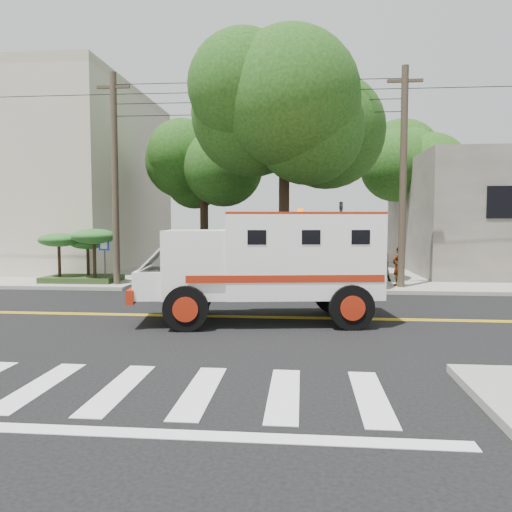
# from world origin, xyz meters

# --- Properties ---
(ground) EXTENTS (100.00, 100.00, 0.00)m
(ground) POSITION_xyz_m (0.00, 0.00, 0.00)
(ground) COLOR black
(ground) RESTS_ON ground
(sidewalk_ne) EXTENTS (17.00, 17.00, 0.15)m
(sidewalk_ne) POSITION_xyz_m (13.50, 13.50, 0.07)
(sidewalk_ne) COLOR gray
(sidewalk_ne) RESTS_ON ground
(sidewalk_nw) EXTENTS (17.00, 17.00, 0.15)m
(sidewalk_nw) POSITION_xyz_m (-13.50, 13.50, 0.07)
(sidewalk_nw) COLOR gray
(sidewalk_nw) RESTS_ON ground
(building_left) EXTENTS (16.00, 14.00, 10.00)m
(building_left) POSITION_xyz_m (-15.50, 15.00, 5.15)
(building_left) COLOR #C0B39E
(building_left) RESTS_ON sidewalk_nw
(utility_pole_left) EXTENTS (0.28, 0.28, 9.00)m
(utility_pole_left) POSITION_xyz_m (-5.60, 6.00, 4.50)
(utility_pole_left) COLOR #382D23
(utility_pole_left) RESTS_ON ground
(utility_pole_right) EXTENTS (0.28, 0.28, 9.00)m
(utility_pole_right) POSITION_xyz_m (6.30, 6.20, 4.50)
(utility_pole_right) COLOR #382D23
(utility_pole_right) RESTS_ON ground
(tree_main) EXTENTS (6.08, 5.70, 9.85)m
(tree_main) POSITION_xyz_m (1.94, 6.21, 7.20)
(tree_main) COLOR black
(tree_main) RESTS_ON ground
(tree_left) EXTENTS (4.48, 4.20, 7.70)m
(tree_left) POSITION_xyz_m (-2.68, 11.79, 5.73)
(tree_left) COLOR black
(tree_left) RESTS_ON ground
(tree_right) EXTENTS (4.80, 4.50, 8.20)m
(tree_right) POSITION_xyz_m (8.84, 15.77, 6.09)
(tree_right) COLOR black
(tree_right) RESTS_ON ground
(traffic_signal) EXTENTS (0.15, 0.18, 3.60)m
(traffic_signal) POSITION_xyz_m (3.80, 5.60, 2.23)
(traffic_signal) COLOR #3F3F42
(traffic_signal) RESTS_ON ground
(accessibility_sign) EXTENTS (0.45, 0.10, 2.02)m
(accessibility_sign) POSITION_xyz_m (-6.20, 6.17, 1.37)
(accessibility_sign) COLOR #3F3F42
(accessibility_sign) RESTS_ON ground
(palm_planter) EXTENTS (3.52, 2.63, 2.36)m
(palm_planter) POSITION_xyz_m (-7.44, 6.62, 1.65)
(palm_planter) COLOR #1E3314
(palm_planter) RESTS_ON sidewalk_nw
(armored_truck) EXTENTS (7.02, 3.48, 3.07)m
(armored_truck) POSITION_xyz_m (1.36, -0.52, 1.75)
(armored_truck) COLOR white
(armored_truck) RESTS_ON ground
(pedestrian_a) EXTENTS (0.71, 0.67, 1.62)m
(pedestrian_a) POSITION_xyz_m (6.26, 6.61, 0.96)
(pedestrian_a) COLOR gray
(pedestrian_a) RESTS_ON sidewalk_ne
(pedestrian_b) EXTENTS (0.86, 0.69, 1.69)m
(pedestrian_b) POSITION_xyz_m (5.84, 8.16, 0.99)
(pedestrian_b) COLOR gray
(pedestrian_b) RESTS_ON sidewalk_ne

